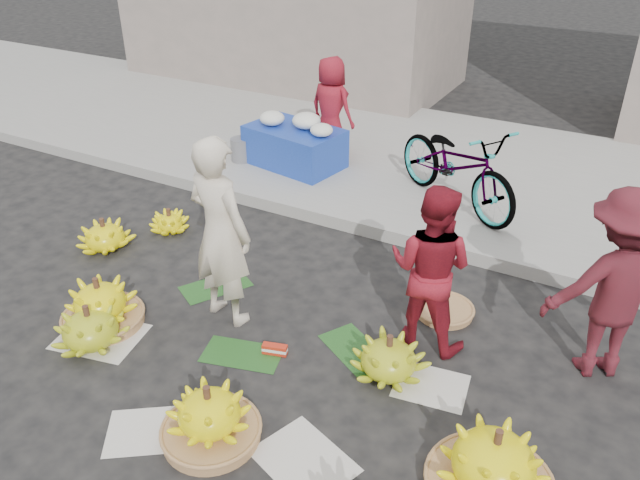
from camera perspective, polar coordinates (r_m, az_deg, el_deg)
The scene contains 21 objects.
ground at distance 5.36m, azimuth -5.00°, elevation -9.51°, with size 80.00×80.00×0.00m, color black.
curb at distance 6.93m, azimuth 4.97°, elevation 1.16°, with size 40.00×0.25×0.15m, color gray.
sidewalk at distance 8.72m, azimuth 10.75°, elevation 6.88°, with size 40.00×4.00×0.12m, color gray.
newspaper_scatter at distance 4.90m, azimuth -10.30°, elevation -14.59°, with size 3.20×1.80×0.00m, color silver, non-canonical shape.
banana_leaves at distance 5.53m, azimuth -4.73°, elevation -8.01°, with size 2.00×1.00×0.00m, color #194A18, non-canonical shape.
banana_bunch_0 at distance 5.78m, azimuth -19.44°, elevation -5.56°, with size 0.82×0.82×0.47m.
banana_bunch_1 at distance 5.58m, azimuth -20.30°, elevation -7.51°, with size 0.73×0.73×0.39m.
banana_bunch_2 at distance 4.52m, azimuth -10.07°, elevation -15.59°, with size 0.78×0.78×0.47m.
banana_bunch_4 at distance 4.28m, azimuth 15.54°, elevation -19.20°, with size 0.91×0.91×0.53m.
banana_bunch_5 at distance 4.99m, azimuth 6.30°, elevation -10.63°, with size 0.77×0.77×0.38m.
banana_bunch_6 at distance 6.96m, azimuth -19.10°, elevation 0.40°, with size 0.68×0.68×0.36m.
banana_bunch_7 at distance 7.15m, azimuth -13.59°, elevation 1.65°, with size 0.45×0.45×0.27m.
basket_spare at distance 5.79m, azimuth 11.29°, elevation -6.34°, with size 0.51×0.51×0.06m, color #9D6C41.
incense_stack at distance 5.23m, azimuth -4.15°, elevation -9.95°, with size 0.21×0.07×0.08m, color red.
vendor_cream at distance 5.28m, azimuth -9.11°, elevation 0.69°, with size 0.62×0.41×1.70m, color beige.
vendor_red at distance 5.06m, azimuth 10.08°, elevation -2.55°, with size 0.70×0.55×1.44m, color maroon.
man_striped at distance 5.14m, azimuth 25.41°, elevation -3.82°, with size 1.02×0.59×1.57m, color maroon.
flower_table at distance 8.28m, azimuth -2.29°, elevation 8.77°, with size 1.33×0.96×0.71m.
grey_bucket at distance 8.53m, azimuth -7.23°, elevation 8.20°, with size 0.27×0.27×0.31m, color slate.
flower_vendor at distance 8.49m, azimuth 1.02°, elevation 12.03°, with size 0.66×0.43×1.34m, color maroon.
bicycle at distance 7.27m, azimuth 12.42°, elevation 6.76°, with size 1.91×0.66×1.00m, color gray.
Camera 1 is at (2.40, -3.39, 3.40)m, focal length 35.00 mm.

